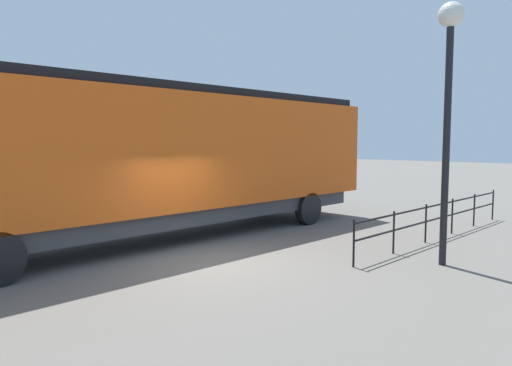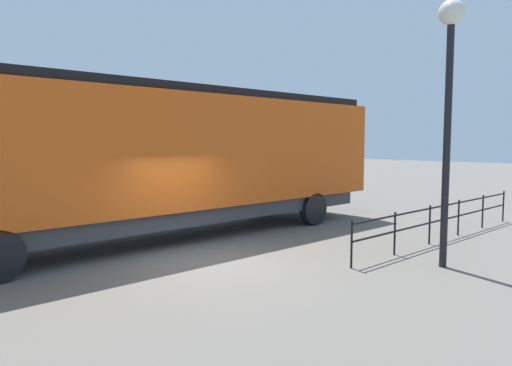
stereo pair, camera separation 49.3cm
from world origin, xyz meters
TOP-DOWN VIEW (x-y plane):
  - ground_plane at (0.00, 0.00)m, footprint 120.00×120.00m
  - locomotive at (-3.10, 1.36)m, footprint 3.18×15.34m
  - lamp_post at (3.88, 3.69)m, footprint 0.55×0.55m
  - platform_fence at (2.53, 6.63)m, footprint 0.05×9.19m

SIDE VIEW (x-z plane):
  - ground_plane at x=0.00m, z-range 0.00..0.00m
  - platform_fence at x=2.53m, z-range 0.16..1.26m
  - locomotive at x=-3.10m, z-range 0.25..4.64m
  - lamp_post at x=3.88m, z-range 1.37..7.29m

